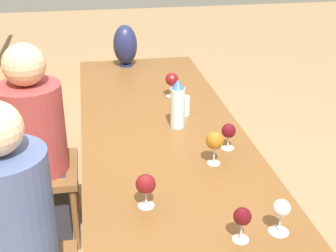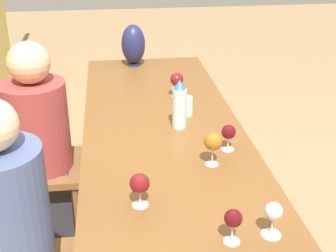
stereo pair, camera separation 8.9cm
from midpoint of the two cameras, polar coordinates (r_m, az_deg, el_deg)
The scene contains 14 objects.
ground_plane at distance 2.79m, azimuth -1.60°, elevation -14.66°, with size 14.00×14.00×0.00m, color #937551.
dining_table at distance 2.41m, azimuth -1.79°, elevation -2.07°, with size 2.44×0.81×0.76m.
water_bottle at distance 2.35m, azimuth 0.09°, elevation 2.63°, with size 0.07×0.07×0.26m.
water_tumbler at distance 2.52m, azimuth 0.88°, elevation 2.46°, with size 0.07×0.07×0.10m.
vase at distance 3.32m, azimuth -6.02°, elevation 9.78°, with size 0.17×0.17×0.29m.
wine_glass_0 at distance 2.76m, azimuth -0.45°, elevation 5.65°, with size 0.08×0.08×0.15m.
wine_glass_1 at distance 1.75m, azimuth -4.21°, elevation -7.17°, with size 0.08×0.08×0.14m.
wine_glass_2 at distance 1.59m, azimuth 7.44°, elevation -11.03°, with size 0.06×0.06×0.13m.
wine_glass_3 at distance 2.02m, azimuth 4.45°, elevation -1.86°, with size 0.08×0.08×0.15m.
wine_glass_4 at distance 2.16m, azimuth 6.24°, elevation -0.68°, with size 0.07×0.07×0.12m.
wine_glass_5 at distance 1.65m, azimuth 12.13°, elevation -9.96°, with size 0.07×0.07×0.13m.
chair_far at distance 2.78m, azimuth -17.86°, elevation -4.66°, with size 0.44×0.44×0.85m.
person_near at distance 1.93m, azimuth -19.18°, elevation -12.86°, with size 0.33×0.33×1.21m.
person_far at distance 2.69m, azimuth -16.62°, elevation -1.59°, with size 0.35×0.35×1.17m.
Camera 1 is at (-2.12, 0.34, 1.79)m, focal length 50.00 mm.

